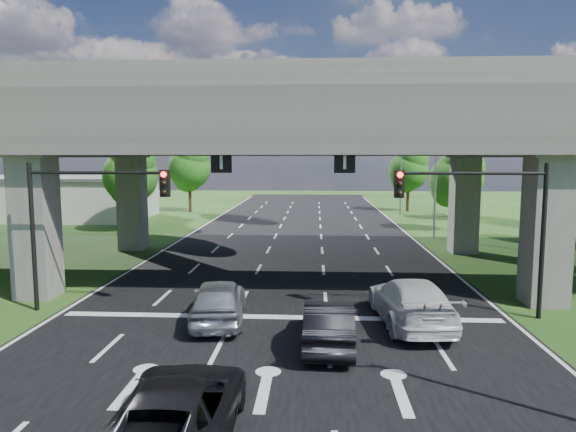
# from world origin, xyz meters

# --- Properties ---
(ground) EXTENTS (160.00, 160.00, 0.00)m
(ground) POSITION_xyz_m (0.00, 0.00, 0.00)
(ground) COLOR #193E14
(ground) RESTS_ON ground
(road) EXTENTS (18.00, 120.00, 0.03)m
(road) POSITION_xyz_m (0.00, 10.00, 0.01)
(road) COLOR black
(road) RESTS_ON ground
(overpass) EXTENTS (80.00, 15.00, 10.00)m
(overpass) POSITION_xyz_m (0.00, 12.00, 7.92)
(overpass) COLOR #3E3B38
(overpass) RESTS_ON ground
(warehouse) EXTENTS (20.00, 10.00, 4.00)m
(warehouse) POSITION_xyz_m (-26.00, 35.00, 2.00)
(warehouse) COLOR #9E9E99
(warehouse) RESTS_ON ground
(signal_right) EXTENTS (5.76, 0.54, 6.00)m
(signal_right) POSITION_xyz_m (7.82, 3.94, 4.19)
(signal_right) COLOR black
(signal_right) RESTS_ON ground
(signal_left) EXTENTS (5.76, 0.54, 6.00)m
(signal_left) POSITION_xyz_m (-7.82, 3.94, 4.19)
(signal_left) COLOR black
(signal_left) RESTS_ON ground
(streetlight_far) EXTENTS (3.38, 0.25, 10.00)m
(streetlight_far) POSITION_xyz_m (10.10, 24.00, 5.85)
(streetlight_far) COLOR gray
(streetlight_far) RESTS_ON ground
(streetlight_beyond) EXTENTS (3.38, 0.25, 10.00)m
(streetlight_beyond) POSITION_xyz_m (10.10, 40.00, 5.85)
(streetlight_beyond) COLOR gray
(streetlight_beyond) RESTS_ON ground
(tree_left_near) EXTENTS (4.50, 4.50, 7.80)m
(tree_left_near) POSITION_xyz_m (-13.95, 26.00, 4.82)
(tree_left_near) COLOR black
(tree_left_near) RESTS_ON ground
(tree_left_mid) EXTENTS (3.91, 3.90, 6.76)m
(tree_left_mid) POSITION_xyz_m (-16.95, 34.00, 4.17)
(tree_left_mid) COLOR black
(tree_left_mid) RESTS_ON ground
(tree_left_far) EXTENTS (4.80, 4.80, 8.32)m
(tree_left_far) POSITION_xyz_m (-12.95, 42.00, 5.14)
(tree_left_far) COLOR black
(tree_left_far) RESTS_ON ground
(tree_right_near) EXTENTS (4.20, 4.20, 7.28)m
(tree_right_near) POSITION_xyz_m (13.05, 28.00, 4.50)
(tree_right_near) COLOR black
(tree_right_near) RESTS_ON ground
(tree_right_mid) EXTENTS (3.91, 3.90, 6.76)m
(tree_right_mid) POSITION_xyz_m (16.05, 36.00, 4.17)
(tree_right_mid) COLOR black
(tree_right_mid) RESTS_ON ground
(tree_right_far) EXTENTS (4.50, 4.50, 7.80)m
(tree_right_far) POSITION_xyz_m (12.05, 44.00, 4.82)
(tree_right_far) COLOR black
(tree_right_far) RESTS_ON ground
(car_silver) EXTENTS (2.47, 5.01, 1.65)m
(car_silver) POSITION_xyz_m (-2.27, 2.82, 0.85)
(car_silver) COLOR #B6BABE
(car_silver) RESTS_ON road
(car_dark) EXTENTS (1.69, 4.57, 1.49)m
(car_dark) POSITION_xyz_m (1.80, 0.54, 0.78)
(car_dark) COLOR black
(car_dark) RESTS_ON road
(car_white) EXTENTS (2.80, 5.98, 1.69)m
(car_white) POSITION_xyz_m (4.90, 3.00, 0.87)
(car_white) COLOR silver
(car_white) RESTS_ON road
(car_trailing) EXTENTS (2.61, 5.50, 1.52)m
(car_trailing) POSITION_xyz_m (-1.60, -5.50, 0.79)
(car_trailing) COLOR black
(car_trailing) RESTS_ON road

